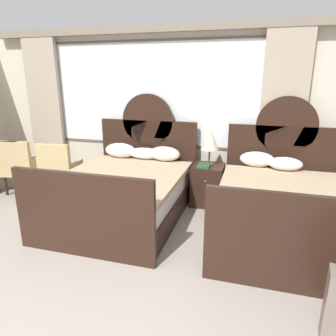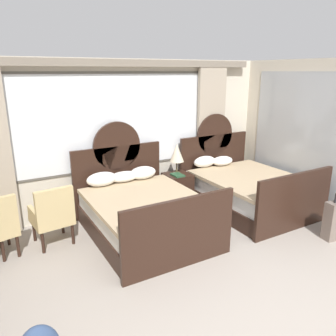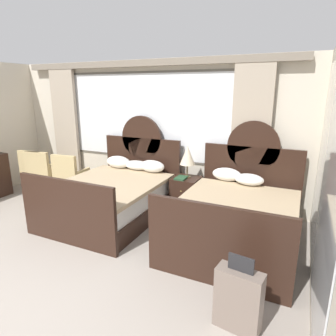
{
  "view_description": "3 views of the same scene",
  "coord_description": "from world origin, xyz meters",
  "px_view_note": "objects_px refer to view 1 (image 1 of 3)",
  "views": [
    {
      "loc": [
        1.66,
        -1.1,
        1.92
      ],
      "look_at": [
        0.7,
        2.24,
        0.87
      ],
      "focal_mm": 32.59,
      "sensor_mm": 36.0,
      "label": 1
    },
    {
      "loc": [
        -2.08,
        -1.73,
        2.49
      ],
      "look_at": [
        0.43,
        2.65,
        1.0
      ],
      "focal_mm": 35.35,
      "sensor_mm": 36.0,
      "label": 2
    },
    {
      "loc": [
        2.84,
        -1.32,
        2.16
      ],
      "look_at": [
        1.08,
        2.44,
        1.03
      ],
      "focal_mm": 31.28,
      "sensor_mm": 36.0,
      "label": 3
    }
  ],
  "objects_px": {
    "book_on_nightstand": "(204,166)",
    "armchair_by_window_centre": "(20,165)",
    "armchair_by_window_left": "(59,169)",
    "table_lamp_on_nightstand": "(210,139)",
    "bed_near_mirror": "(285,208)",
    "nightstand_between_beds": "(208,185)",
    "bed_near_window": "(125,190)",
    "armchair_by_window_right": "(12,164)"
  },
  "relations": [
    {
      "from": "book_on_nightstand",
      "to": "armchair_by_window_right",
      "type": "height_order",
      "value": "armchair_by_window_right"
    },
    {
      "from": "armchair_by_window_left",
      "to": "book_on_nightstand",
      "type": "bearing_deg",
      "value": 7.17
    },
    {
      "from": "bed_near_window",
      "to": "book_on_nightstand",
      "type": "relative_size",
      "value": 8.35
    },
    {
      "from": "book_on_nightstand",
      "to": "armchair_by_window_right",
      "type": "xyz_separation_m",
      "value": [
        -3.24,
        -0.29,
        -0.15
      ]
    },
    {
      "from": "bed_near_window",
      "to": "table_lamp_on_nightstand",
      "type": "distance_m",
      "value": 1.46
    },
    {
      "from": "bed_near_mirror",
      "to": "armchair_by_window_right",
      "type": "height_order",
      "value": "bed_near_mirror"
    },
    {
      "from": "bed_near_mirror",
      "to": "armchair_by_window_centre",
      "type": "bearing_deg",
      "value": 175.41
    },
    {
      "from": "bed_near_window",
      "to": "book_on_nightstand",
      "type": "distance_m",
      "value": 1.21
    },
    {
      "from": "bed_near_mirror",
      "to": "nightstand_between_beds",
      "type": "xyz_separation_m",
      "value": [
        -1.07,
        0.72,
        -0.05
      ]
    },
    {
      "from": "nightstand_between_beds",
      "to": "armchair_by_window_centre",
      "type": "relative_size",
      "value": 0.68
    },
    {
      "from": "nightstand_between_beds",
      "to": "armchair_by_window_left",
      "type": "xyz_separation_m",
      "value": [
        -2.36,
        -0.38,
        0.17
      ]
    },
    {
      "from": "bed_near_mirror",
      "to": "bed_near_window",
      "type": "bearing_deg",
      "value": 179.65
    },
    {
      "from": "table_lamp_on_nightstand",
      "to": "book_on_nightstand",
      "type": "distance_m",
      "value": 0.41
    },
    {
      "from": "table_lamp_on_nightstand",
      "to": "armchair_by_window_centre",
      "type": "relative_size",
      "value": 0.62
    },
    {
      "from": "bed_near_mirror",
      "to": "nightstand_between_beds",
      "type": "bearing_deg",
      "value": 146.02
    },
    {
      "from": "armchair_by_window_left",
      "to": "armchair_by_window_right",
      "type": "relative_size",
      "value": 1.0
    },
    {
      "from": "bed_near_mirror",
      "to": "armchair_by_window_centre",
      "type": "relative_size",
      "value": 2.35
    },
    {
      "from": "bed_near_window",
      "to": "armchair_by_window_left",
      "type": "distance_m",
      "value": 1.34
    },
    {
      "from": "book_on_nightstand",
      "to": "armchair_by_window_centre",
      "type": "bearing_deg",
      "value": -174.62
    },
    {
      "from": "bed_near_mirror",
      "to": "nightstand_between_beds",
      "type": "relative_size",
      "value": 3.45
    },
    {
      "from": "bed_near_mirror",
      "to": "armchair_by_window_left",
      "type": "xyz_separation_m",
      "value": [
        -3.43,
        0.34,
        0.13
      ]
    },
    {
      "from": "table_lamp_on_nightstand",
      "to": "book_on_nightstand",
      "type": "relative_size",
      "value": 2.19
    },
    {
      "from": "bed_near_window",
      "to": "armchair_by_window_centre",
      "type": "xyz_separation_m",
      "value": [
        -2.05,
        0.32,
        0.12
      ]
    },
    {
      "from": "book_on_nightstand",
      "to": "armchair_by_window_left",
      "type": "bearing_deg",
      "value": -172.83
    },
    {
      "from": "nightstand_between_beds",
      "to": "armchair_by_window_centre",
      "type": "xyz_separation_m",
      "value": [
        -3.12,
        -0.38,
        0.17
      ]
    },
    {
      "from": "bed_near_mirror",
      "to": "table_lamp_on_nightstand",
      "type": "xyz_separation_m",
      "value": [
        -1.06,
        0.75,
        0.66
      ]
    },
    {
      "from": "book_on_nightstand",
      "to": "armchair_by_window_left",
      "type": "relative_size",
      "value": 0.28
    },
    {
      "from": "table_lamp_on_nightstand",
      "to": "armchair_by_window_left",
      "type": "xyz_separation_m",
      "value": [
        -2.36,
        -0.42,
        -0.53
      ]
    },
    {
      "from": "table_lamp_on_nightstand",
      "to": "armchair_by_window_centre",
      "type": "distance_m",
      "value": 3.2
    },
    {
      "from": "armchair_by_window_left",
      "to": "table_lamp_on_nightstand",
      "type": "bearing_deg",
      "value": 10.01
    },
    {
      "from": "nightstand_between_beds",
      "to": "armchair_by_window_right",
      "type": "distance_m",
      "value": 3.32
    },
    {
      "from": "nightstand_between_beds",
      "to": "table_lamp_on_nightstand",
      "type": "xyz_separation_m",
      "value": [
        0.0,
        0.03,
        0.71
      ]
    },
    {
      "from": "nightstand_between_beds",
      "to": "armchair_by_window_left",
      "type": "bearing_deg",
      "value": -170.79
    },
    {
      "from": "armchair_by_window_centre",
      "to": "armchair_by_window_right",
      "type": "xyz_separation_m",
      "value": [
        -0.18,
        -0.0,
        0.0
      ]
    },
    {
      "from": "armchair_by_window_centre",
      "to": "armchair_by_window_right",
      "type": "distance_m",
      "value": 0.18
    },
    {
      "from": "armchair_by_window_right",
      "to": "armchair_by_window_centre",
      "type": "bearing_deg",
      "value": 0.48
    },
    {
      "from": "armchair_by_window_centre",
      "to": "book_on_nightstand",
      "type": "bearing_deg",
      "value": 5.38
    },
    {
      "from": "table_lamp_on_nightstand",
      "to": "book_on_nightstand",
      "type": "bearing_deg",
      "value": -115.04
    },
    {
      "from": "table_lamp_on_nightstand",
      "to": "armchair_by_window_left",
      "type": "height_order",
      "value": "table_lamp_on_nightstand"
    },
    {
      "from": "bed_near_window",
      "to": "nightstand_between_beds",
      "type": "bearing_deg",
      "value": 33.38
    },
    {
      "from": "nightstand_between_beds",
      "to": "table_lamp_on_nightstand",
      "type": "relative_size",
      "value": 1.1
    },
    {
      "from": "book_on_nightstand",
      "to": "bed_near_mirror",
      "type": "bearing_deg",
      "value": -29.08
    }
  ]
}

